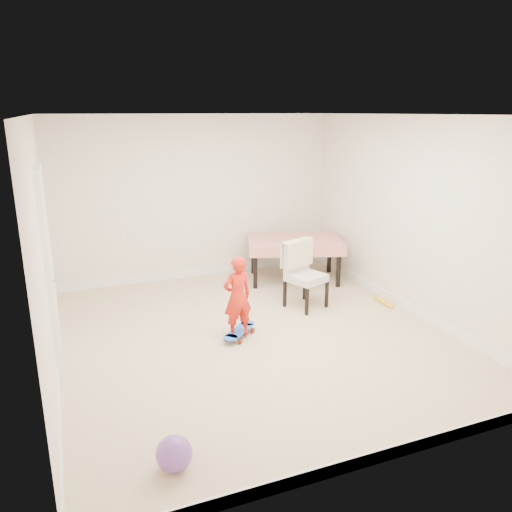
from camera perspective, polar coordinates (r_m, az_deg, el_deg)
name	(u,v)px	position (r m, az deg, el deg)	size (l,w,h in m)	color
ground	(254,336)	(6.17, -0.18, -9.09)	(5.00, 5.00, 0.00)	#C6B189
ceiling	(254,117)	(5.57, -0.20, 15.64)	(4.50, 5.00, 0.04)	silver
wall_back	(197,198)	(8.04, -6.75, 6.55)	(4.50, 0.04, 2.60)	silver
wall_front	(384,308)	(3.65, 14.39, -5.83)	(4.50, 0.04, 2.60)	silver
wall_left	(45,252)	(5.36, -22.97, 0.45)	(0.04, 5.00, 2.60)	silver
wall_right	(413,217)	(6.85, 17.47, 4.23)	(0.04, 5.00, 2.60)	silver
door	(49,269)	(5.72, -22.57, -1.43)	(0.10, 0.94, 2.11)	white
baseboard_back	(199,272)	(8.35, -6.48, -1.85)	(4.50, 0.02, 0.12)	white
baseboard_front	(373,458)	(4.25, 13.22, -21.56)	(4.50, 0.02, 0.12)	white
baseboard_left	(58,364)	(5.79, -21.70, -11.45)	(0.02, 5.00, 0.12)	white
baseboard_right	(405,306)	(7.20, 16.70, -5.45)	(0.02, 5.00, 0.12)	white
dining_table	(294,259)	(8.04, 4.38, -0.39)	(1.47, 0.93, 0.69)	red
dining_chair	(306,275)	(6.90, 5.77, -2.20)	(0.51, 0.59, 0.93)	beige
skateboard	(239,333)	(6.12, -1.91, -8.81)	(0.62, 0.22, 0.09)	blue
child	(237,300)	(5.90, -2.13, -5.03)	(0.36, 0.24, 1.00)	red
balloon	(174,454)	(4.12, -9.35, -21.39)	(0.28, 0.28, 0.28)	purple
foam_toy	(384,302)	(7.34, 14.40, -5.12)	(0.06, 0.06, 0.40)	yellow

